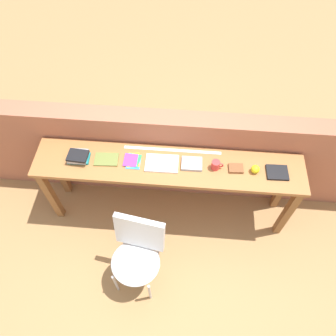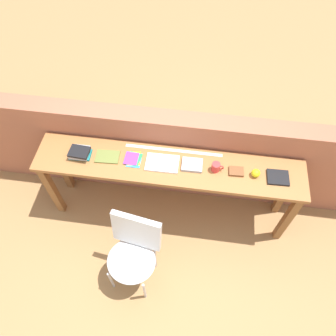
{
  "view_description": "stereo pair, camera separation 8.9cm",
  "coord_description": "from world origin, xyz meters",
  "px_view_note": "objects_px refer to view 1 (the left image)",
  "views": [
    {
      "loc": [
        0.14,
        -1.41,
        3.33
      ],
      "look_at": [
        0.0,
        0.25,
        0.9
      ],
      "focal_mm": 35.0,
      "sensor_mm": 36.0,
      "label": 1
    },
    {
      "loc": [
        0.23,
        -1.4,
        3.33
      ],
      "look_at": [
        0.0,
        0.25,
        0.9
      ],
      "focal_mm": 35.0,
      "sensor_mm": 36.0,
      "label": 2
    }
  ],
  "objects_px": {
    "book_open_centre": "(162,163)",
    "book_repair_rightmost": "(277,172)",
    "pamphlet_pile_colourful": "(133,160)",
    "leather_journal_brown": "(236,168)",
    "magazine_cycling": "(106,159)",
    "book_stack_leftmost": "(78,157)",
    "sports_ball_small": "(255,169)",
    "chair_white_moulded": "(137,253)",
    "mug": "(216,165)"
  },
  "relations": [
    {
      "from": "leather_journal_brown",
      "to": "mug",
      "type": "bearing_deg",
      "value": 177.54
    },
    {
      "from": "chair_white_moulded",
      "to": "book_repair_rightmost",
      "type": "xyz_separation_m",
      "value": [
        1.2,
        0.71,
        0.36
      ]
    },
    {
      "from": "book_open_centre",
      "to": "magazine_cycling",
      "type": "bearing_deg",
      "value": 178.81
    },
    {
      "from": "book_open_centre",
      "to": "sports_ball_small",
      "type": "xyz_separation_m",
      "value": [
        0.84,
        -0.02,
        0.03
      ]
    },
    {
      "from": "book_stack_leftmost",
      "to": "sports_ball_small",
      "type": "xyz_separation_m",
      "value": [
        1.61,
        -0.01,
        0.0
      ]
    },
    {
      "from": "leather_journal_brown",
      "to": "magazine_cycling",
      "type": "bearing_deg",
      "value": 176.84
    },
    {
      "from": "magazine_cycling",
      "to": "sports_ball_small",
      "type": "xyz_separation_m",
      "value": [
        1.35,
        -0.02,
        0.03
      ]
    },
    {
      "from": "magazine_cycling",
      "to": "pamphlet_pile_colourful",
      "type": "bearing_deg",
      "value": -1.72
    },
    {
      "from": "book_repair_rightmost",
      "to": "leather_journal_brown",
      "type": "bearing_deg",
      "value": 176.21
    },
    {
      "from": "magazine_cycling",
      "to": "leather_journal_brown",
      "type": "xyz_separation_m",
      "value": [
        1.19,
        -0.01,
        0.0
      ]
    },
    {
      "from": "pamphlet_pile_colourful",
      "to": "book_open_centre",
      "type": "distance_m",
      "value": 0.27
    },
    {
      "from": "leather_journal_brown",
      "to": "book_repair_rightmost",
      "type": "bearing_deg",
      "value": -4.98
    },
    {
      "from": "magazine_cycling",
      "to": "mug",
      "type": "xyz_separation_m",
      "value": [
        1.0,
        -0.01,
        0.04
      ]
    },
    {
      "from": "pamphlet_pile_colourful",
      "to": "mug",
      "type": "distance_m",
      "value": 0.76
    },
    {
      "from": "magazine_cycling",
      "to": "sports_ball_small",
      "type": "distance_m",
      "value": 1.36
    },
    {
      "from": "chair_white_moulded",
      "to": "sports_ball_small",
      "type": "relative_size",
      "value": 11.58
    },
    {
      "from": "book_stack_leftmost",
      "to": "sports_ball_small",
      "type": "bearing_deg",
      "value": -0.3
    },
    {
      "from": "book_repair_rightmost",
      "to": "chair_white_moulded",
      "type": "bearing_deg",
      "value": -151.04
    },
    {
      "from": "book_stack_leftmost",
      "to": "pamphlet_pile_colourful",
      "type": "height_order",
      "value": "book_stack_leftmost"
    },
    {
      "from": "book_open_centre",
      "to": "leather_journal_brown",
      "type": "xyz_separation_m",
      "value": [
        0.67,
        -0.0,
        0.0
      ]
    },
    {
      "from": "book_stack_leftmost",
      "to": "book_open_centre",
      "type": "height_order",
      "value": "book_stack_leftmost"
    },
    {
      "from": "pamphlet_pile_colourful",
      "to": "leather_journal_brown",
      "type": "distance_m",
      "value": 0.94
    },
    {
      "from": "book_open_centre",
      "to": "pamphlet_pile_colourful",
      "type": "bearing_deg",
      "value": 177.08
    },
    {
      "from": "pamphlet_pile_colourful",
      "to": "sports_ball_small",
      "type": "distance_m",
      "value": 1.11
    },
    {
      "from": "pamphlet_pile_colourful",
      "to": "sports_ball_small",
      "type": "xyz_separation_m",
      "value": [
        1.11,
        -0.03,
        0.03
      ]
    },
    {
      "from": "book_stack_leftmost",
      "to": "book_repair_rightmost",
      "type": "height_order",
      "value": "book_stack_leftmost"
    },
    {
      "from": "book_stack_leftmost",
      "to": "leather_journal_brown",
      "type": "height_order",
      "value": "book_stack_leftmost"
    },
    {
      "from": "chair_white_moulded",
      "to": "book_stack_leftmost",
      "type": "relative_size",
      "value": 4.43
    },
    {
      "from": "magazine_cycling",
      "to": "book_repair_rightmost",
      "type": "xyz_separation_m",
      "value": [
        1.56,
        -0.02,
        0.0
      ]
    },
    {
      "from": "book_open_centre",
      "to": "mug",
      "type": "height_order",
      "value": "mug"
    },
    {
      "from": "pamphlet_pile_colourful",
      "to": "mug",
      "type": "height_order",
      "value": "mug"
    },
    {
      "from": "sports_ball_small",
      "to": "magazine_cycling",
      "type": "bearing_deg",
      "value": 179.1
    },
    {
      "from": "magazine_cycling",
      "to": "mug",
      "type": "height_order",
      "value": "mug"
    },
    {
      "from": "book_open_centre",
      "to": "mug",
      "type": "relative_size",
      "value": 2.73
    },
    {
      "from": "magazine_cycling",
      "to": "pamphlet_pile_colourful",
      "type": "relative_size",
      "value": 1.18
    },
    {
      "from": "book_open_centre",
      "to": "book_repair_rightmost",
      "type": "bearing_deg",
      "value": -1.58
    },
    {
      "from": "sports_ball_small",
      "to": "book_repair_rightmost",
      "type": "xyz_separation_m",
      "value": [
        0.2,
        0.0,
        -0.03
      ]
    },
    {
      "from": "leather_journal_brown",
      "to": "sports_ball_small",
      "type": "bearing_deg",
      "value": -7.63
    },
    {
      "from": "sports_ball_small",
      "to": "book_stack_leftmost",
      "type": "bearing_deg",
      "value": 179.7
    },
    {
      "from": "mug",
      "to": "leather_journal_brown",
      "type": "height_order",
      "value": "mug"
    },
    {
      "from": "chair_white_moulded",
      "to": "book_stack_leftmost",
      "type": "bearing_deg",
      "value": 130.44
    },
    {
      "from": "magazine_cycling",
      "to": "book_open_centre",
      "type": "bearing_deg",
      "value": -3.62
    },
    {
      "from": "sports_ball_small",
      "to": "book_open_centre",
      "type": "bearing_deg",
      "value": 178.87
    },
    {
      "from": "pamphlet_pile_colourful",
      "to": "leather_journal_brown",
      "type": "xyz_separation_m",
      "value": [
        0.94,
        -0.01,
        0.0
      ]
    },
    {
      "from": "book_stack_leftmost",
      "to": "leather_journal_brown",
      "type": "xyz_separation_m",
      "value": [
        1.44,
        0.01,
        -0.03
      ]
    },
    {
      "from": "chair_white_moulded",
      "to": "mug",
      "type": "distance_m",
      "value": 1.05
    },
    {
      "from": "chair_white_moulded",
      "to": "mug",
      "type": "bearing_deg",
      "value": 48.16
    },
    {
      "from": "book_stack_leftmost",
      "to": "book_open_centre",
      "type": "distance_m",
      "value": 0.77
    },
    {
      "from": "pamphlet_pile_colourful",
      "to": "book_repair_rightmost",
      "type": "bearing_deg",
      "value": -1.18
    },
    {
      "from": "book_open_centre",
      "to": "book_repair_rightmost",
      "type": "distance_m",
      "value": 1.04
    }
  ]
}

